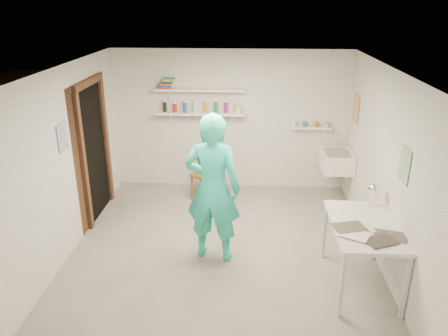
# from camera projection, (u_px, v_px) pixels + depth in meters

# --- Properties ---
(floor) EXTENTS (4.00, 4.50, 0.02)m
(floor) POSITION_uv_depth(u_px,v_px,m) (222.00, 253.00, 5.82)
(floor) COLOR slate
(floor) RESTS_ON ground
(ceiling) EXTENTS (4.00, 4.50, 0.02)m
(ceiling) POSITION_uv_depth(u_px,v_px,m) (222.00, 69.00, 4.94)
(ceiling) COLOR silver
(ceiling) RESTS_ON wall_back
(wall_back) EXTENTS (4.00, 0.02, 2.40)m
(wall_back) POSITION_uv_depth(u_px,v_px,m) (230.00, 121.00, 7.48)
(wall_back) COLOR silver
(wall_back) RESTS_ON ground
(wall_front) EXTENTS (4.00, 0.02, 2.40)m
(wall_front) POSITION_uv_depth(u_px,v_px,m) (203.00, 278.00, 3.28)
(wall_front) COLOR silver
(wall_front) RESTS_ON ground
(wall_left) EXTENTS (0.02, 4.50, 2.40)m
(wall_left) POSITION_uv_depth(u_px,v_px,m) (63.00, 165.00, 5.49)
(wall_left) COLOR silver
(wall_left) RESTS_ON ground
(wall_right) EXTENTS (0.02, 4.50, 2.40)m
(wall_right) POSITION_uv_depth(u_px,v_px,m) (388.00, 172.00, 5.27)
(wall_right) COLOR silver
(wall_right) RESTS_ON ground
(doorway_recess) EXTENTS (0.02, 0.90, 2.00)m
(doorway_recess) POSITION_uv_depth(u_px,v_px,m) (94.00, 153.00, 6.54)
(doorway_recess) COLOR black
(doorway_recess) RESTS_ON wall_left
(corridor_box) EXTENTS (1.40, 1.50, 2.10)m
(corridor_box) POSITION_uv_depth(u_px,v_px,m) (48.00, 148.00, 6.56)
(corridor_box) COLOR brown
(corridor_box) RESTS_ON ground
(door_lintel) EXTENTS (0.06, 1.05, 0.10)m
(door_lintel) POSITION_uv_depth(u_px,v_px,m) (88.00, 82.00, 6.16)
(door_lintel) COLOR brown
(door_lintel) RESTS_ON wall_left
(door_jamb_near) EXTENTS (0.06, 0.10, 2.00)m
(door_jamb_near) POSITION_uv_depth(u_px,v_px,m) (84.00, 164.00, 6.07)
(door_jamb_near) COLOR brown
(door_jamb_near) RESTS_ON ground
(door_jamb_far) EXTENTS (0.06, 0.10, 2.00)m
(door_jamb_far) POSITION_uv_depth(u_px,v_px,m) (106.00, 142.00, 7.00)
(door_jamb_far) COLOR brown
(door_jamb_far) RESTS_ON ground
(shelf_lower) EXTENTS (1.50, 0.22, 0.03)m
(shelf_lower) POSITION_uv_depth(u_px,v_px,m) (200.00, 113.00, 7.34)
(shelf_lower) COLOR white
(shelf_lower) RESTS_ON wall_back
(shelf_upper) EXTENTS (1.50, 0.22, 0.03)m
(shelf_upper) POSITION_uv_depth(u_px,v_px,m) (200.00, 90.00, 7.19)
(shelf_upper) COLOR white
(shelf_upper) RESTS_ON wall_back
(ledge_shelf) EXTENTS (0.70, 0.14, 0.03)m
(ledge_shelf) POSITION_uv_depth(u_px,v_px,m) (310.00, 128.00, 7.36)
(ledge_shelf) COLOR white
(ledge_shelf) RESTS_ON wall_back
(poster_left) EXTENTS (0.01, 0.28, 0.36)m
(poster_left) POSITION_uv_depth(u_px,v_px,m) (63.00, 137.00, 5.41)
(poster_left) COLOR #334C7F
(poster_left) RESTS_ON wall_left
(poster_right_a) EXTENTS (0.01, 0.34, 0.42)m
(poster_right_a) POSITION_uv_depth(u_px,v_px,m) (356.00, 108.00, 6.82)
(poster_right_a) COLOR #995933
(poster_right_a) RESTS_ON wall_right
(poster_right_b) EXTENTS (0.01, 0.30, 0.38)m
(poster_right_b) POSITION_uv_depth(u_px,v_px,m) (405.00, 165.00, 4.65)
(poster_right_b) COLOR #3F724C
(poster_right_b) RESTS_ON wall_right
(belfast_sink) EXTENTS (0.48, 0.60, 0.30)m
(belfast_sink) POSITION_uv_depth(u_px,v_px,m) (337.00, 161.00, 7.05)
(belfast_sink) COLOR white
(belfast_sink) RESTS_ON wall_right
(man) EXTENTS (0.78, 0.59, 1.93)m
(man) POSITION_uv_depth(u_px,v_px,m) (213.00, 189.00, 5.39)
(man) COLOR #29CFB5
(man) RESTS_ON ground
(wall_clock) EXTENTS (0.35, 0.10, 0.35)m
(wall_clock) POSITION_uv_depth(u_px,v_px,m) (211.00, 158.00, 5.48)
(wall_clock) COLOR #CEB28C
(wall_clock) RESTS_ON man
(wooden_chair) EXTENTS (0.52, 0.51, 0.87)m
(wooden_chair) POSITION_uv_depth(u_px,v_px,m) (206.00, 174.00, 7.23)
(wooden_chair) COLOR brown
(wooden_chair) RESTS_ON ground
(work_table) EXTENTS (0.73, 1.21, 0.81)m
(work_table) POSITION_uv_depth(u_px,v_px,m) (361.00, 255.00, 5.02)
(work_table) COLOR silver
(work_table) RESTS_ON ground
(desk_lamp) EXTENTS (0.15, 0.15, 0.15)m
(desk_lamp) POSITION_uv_depth(u_px,v_px,m) (374.00, 189.00, 5.23)
(desk_lamp) COLOR white
(desk_lamp) RESTS_ON work_table
(spray_cans) EXTENTS (1.29, 0.06, 0.17)m
(spray_cans) POSITION_uv_depth(u_px,v_px,m) (200.00, 108.00, 7.30)
(spray_cans) COLOR black
(spray_cans) RESTS_ON shelf_lower
(book_stack) EXTENTS (0.28, 0.14, 0.17)m
(book_stack) POSITION_uv_depth(u_px,v_px,m) (167.00, 83.00, 7.18)
(book_stack) COLOR red
(book_stack) RESTS_ON shelf_upper
(ledge_pots) EXTENTS (0.48, 0.07, 0.09)m
(ledge_pots) POSITION_uv_depth(u_px,v_px,m) (310.00, 124.00, 7.33)
(ledge_pots) COLOR silver
(ledge_pots) RESTS_ON ledge_shelf
(papers) EXTENTS (0.30, 0.22, 0.03)m
(papers) POSITION_uv_depth(u_px,v_px,m) (365.00, 223.00, 4.86)
(papers) COLOR silver
(papers) RESTS_ON work_table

